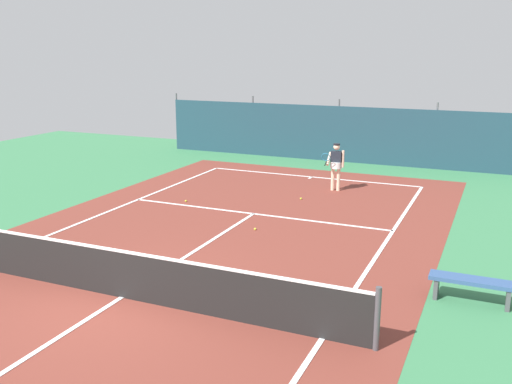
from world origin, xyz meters
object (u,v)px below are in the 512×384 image
(tennis_player, at_px, (336,163))
(courtside_bench, at_px, (472,284))
(parked_car, at_px, (303,130))
(tennis_ball_near_player, at_px, (301,199))
(tennis_net, at_px, (121,273))
(tennis_ball_by_sideline, at_px, (255,229))
(tennis_ball_midcourt, at_px, (186,201))

(tennis_player, height_order, courtside_bench, tennis_player)
(parked_car, height_order, courtside_bench, parked_car)
(tennis_player, bearing_deg, tennis_ball_near_player, 62.45)
(tennis_net, xyz_separation_m, parked_car, (-2.66, 18.49, 0.33))
(tennis_ball_near_player, bearing_deg, tennis_ball_by_sideline, -91.10)
(tennis_net, bearing_deg, tennis_ball_near_player, 85.08)
(tennis_net, relative_size, tennis_ball_midcourt, 153.33)
(tennis_ball_near_player, bearing_deg, tennis_player, 67.64)
(tennis_player, bearing_deg, tennis_net, 76.93)
(tennis_player, relative_size, tennis_ball_near_player, 24.85)
(tennis_player, height_order, tennis_ball_midcourt, tennis_player)
(tennis_ball_near_player, distance_m, parked_car, 10.54)
(tennis_ball_midcourt, bearing_deg, tennis_ball_near_player, 28.20)
(parked_car, bearing_deg, courtside_bench, -53.46)
(tennis_ball_near_player, xyz_separation_m, tennis_ball_midcourt, (-3.29, -1.76, 0.00))
(tennis_ball_near_player, xyz_separation_m, tennis_ball_by_sideline, (-0.07, -3.56, 0.00))
(tennis_player, distance_m, parked_car, 9.25)
(tennis_ball_midcourt, relative_size, courtside_bench, 0.04)
(parked_car, bearing_deg, tennis_net, -74.61)
(tennis_ball_by_sideline, relative_size, courtside_bench, 0.04)
(tennis_ball_by_sideline, bearing_deg, tennis_player, 81.87)
(tennis_net, height_order, parked_car, parked_car)
(tennis_ball_near_player, relative_size, tennis_ball_midcourt, 1.00)
(tennis_player, distance_m, tennis_ball_midcourt, 5.30)
(tennis_net, xyz_separation_m, tennis_player, (1.41, 10.19, 0.45))
(tennis_ball_near_player, height_order, courtside_bench, courtside_bench)
(tennis_net, xyz_separation_m, tennis_ball_midcourt, (-2.55, 6.79, -0.48))
(tennis_player, xyz_separation_m, tennis_ball_by_sideline, (-0.74, -5.20, -0.93))
(tennis_player, xyz_separation_m, courtside_bench, (4.90, -7.66, -0.59))
(tennis_player, relative_size, parked_car, 0.37)
(tennis_ball_by_sideline, bearing_deg, tennis_ball_midcourt, 150.84)
(tennis_ball_midcourt, bearing_deg, tennis_player, 40.64)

